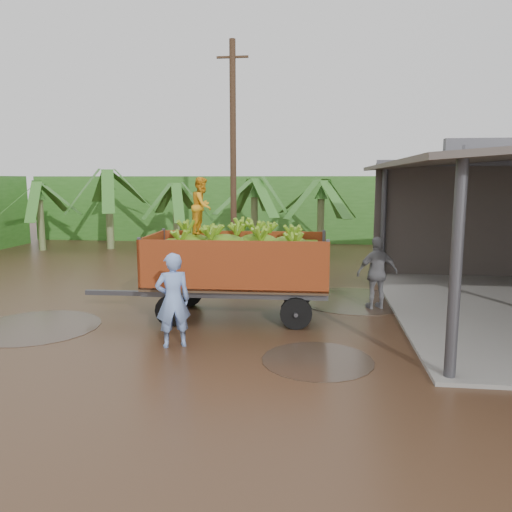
% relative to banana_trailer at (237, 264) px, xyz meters
% --- Properties ---
extents(ground, '(100.00, 100.00, 0.00)m').
position_rel_banana_trailer_xyz_m(ground, '(-1.00, 0.10, -1.35)').
color(ground, black).
rests_on(ground, ground).
extents(hedge_north, '(22.00, 3.00, 3.60)m').
position_rel_banana_trailer_xyz_m(hedge_north, '(-3.00, 16.10, 0.45)').
color(hedge_north, '#2D661E').
rests_on(hedge_north, ground).
extents(banana_trailer, '(6.25, 2.30, 3.51)m').
position_rel_banana_trailer_xyz_m(banana_trailer, '(0.00, 0.00, 0.00)').
color(banana_trailer, '#BA441A').
rests_on(banana_trailer, ground).
extents(man_blue, '(0.85, 0.73, 1.98)m').
position_rel_banana_trailer_xyz_m(man_blue, '(-0.95, -2.44, -0.36)').
color(man_blue, '#7798D9').
rests_on(man_blue, ground).
extents(man_grey, '(1.23, 0.80, 1.95)m').
position_rel_banana_trailer_xyz_m(man_grey, '(3.60, 1.22, -0.38)').
color(man_grey, gray).
rests_on(man_grey, ground).
extents(utility_pole, '(1.20, 0.24, 8.60)m').
position_rel_banana_trailer_xyz_m(utility_pole, '(-1.27, 7.07, 3.00)').
color(utility_pole, '#47301E').
rests_on(utility_pole, ground).
extents(banana_plants, '(24.54, 16.87, 3.97)m').
position_rel_banana_trailer_xyz_m(banana_plants, '(-6.44, 7.73, 0.39)').
color(banana_plants, '#2D661E').
rests_on(banana_plants, ground).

